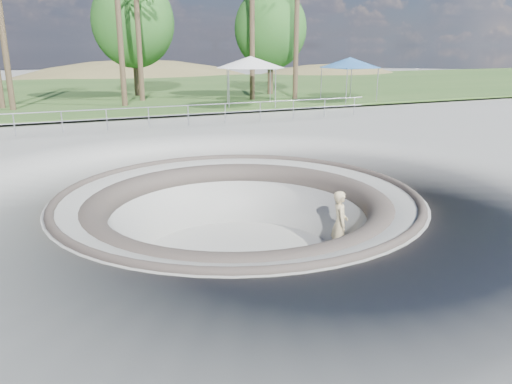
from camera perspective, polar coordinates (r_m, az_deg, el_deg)
ground at (r=14.13m, az=-2.06°, el=-0.35°), size 180.00×180.00×0.00m
skate_bowl at (r=14.76m, az=-1.98°, el=-7.17°), size 14.00×14.00×4.10m
grass_strip at (r=47.02m, az=-17.68°, el=10.95°), size 180.00×36.00×0.12m
distant_hills at (r=71.19m, az=-16.24°, el=6.79°), size 103.20×45.00×28.60m
safety_railing at (r=25.32m, az=-12.16°, el=8.37°), size 25.00×0.06×1.03m
skateboard at (r=14.98m, az=9.38°, el=-7.04°), size 0.84×0.24×0.09m
skater at (r=14.62m, az=9.55°, el=-3.52°), size 0.70×0.82×1.92m
canopy_white at (r=33.22m, az=-0.65°, el=14.61°), size 5.89×5.89×3.14m
canopy_blue at (r=36.84m, az=10.69°, el=14.32°), size 5.89×5.89×3.00m
bushy_tree_mid at (r=41.05m, az=-13.87°, el=18.29°), size 6.23×5.66×8.98m
bushy_tree_right at (r=41.21m, az=1.68°, el=18.13°), size 5.75×5.23×8.30m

